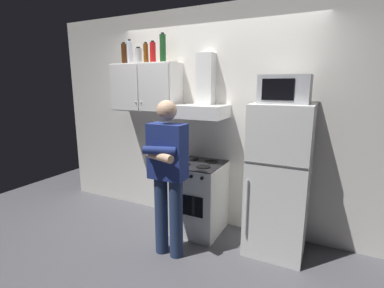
% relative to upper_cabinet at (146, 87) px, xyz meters
% --- Properties ---
extents(ground_plane, '(7.00, 7.00, 0.00)m').
position_rel_upper_cabinet_xyz_m(ground_plane, '(0.85, -0.37, -1.75)').
color(ground_plane, '#4C4C51').
extents(back_wall_tiled, '(4.80, 0.10, 2.70)m').
position_rel_upper_cabinet_xyz_m(back_wall_tiled, '(0.85, 0.23, -0.40)').
color(back_wall_tiled, silver).
rests_on(back_wall_tiled, ground_plane).
extents(upper_cabinet, '(0.90, 0.37, 0.60)m').
position_rel_upper_cabinet_xyz_m(upper_cabinet, '(0.00, 0.00, 0.00)').
color(upper_cabinet, white).
extents(stove_oven, '(0.60, 0.62, 0.87)m').
position_rel_upper_cabinet_xyz_m(stove_oven, '(0.80, -0.13, -1.32)').
color(stove_oven, white).
rests_on(stove_oven, ground_plane).
extents(range_hood, '(0.60, 0.44, 0.75)m').
position_rel_upper_cabinet_xyz_m(range_hood, '(0.80, 0.00, -0.15)').
color(range_hood, white).
extents(refrigerator, '(0.60, 0.62, 1.60)m').
position_rel_upper_cabinet_xyz_m(refrigerator, '(1.75, -0.12, -0.95)').
color(refrigerator, white).
rests_on(refrigerator, ground_plane).
extents(microwave, '(0.48, 0.37, 0.28)m').
position_rel_upper_cabinet_xyz_m(microwave, '(1.75, -0.11, -0.01)').
color(microwave, '#B7BABF').
rests_on(microwave, refrigerator).
extents(person_standing, '(0.38, 0.33, 1.64)m').
position_rel_upper_cabinet_xyz_m(person_standing, '(0.75, -0.73, -0.85)').
color(person_standing, navy).
rests_on(person_standing, ground_plane).
extents(bottle_soda_red, '(0.07, 0.07, 0.26)m').
position_rel_upper_cabinet_xyz_m(bottle_soda_red, '(0.14, -0.03, 0.42)').
color(bottle_soda_red, red).
rests_on(bottle_soda_red, upper_cabinet).
extents(bottle_vodka_clear, '(0.07, 0.07, 0.30)m').
position_rel_upper_cabinet_xyz_m(bottle_vodka_clear, '(-0.23, -0.01, 0.44)').
color(bottle_vodka_clear, silver).
rests_on(bottle_vodka_clear, upper_cabinet).
extents(bottle_canister_steel, '(0.09, 0.09, 0.21)m').
position_rel_upper_cabinet_xyz_m(bottle_canister_steel, '(-0.13, 0.04, 0.40)').
color(bottle_canister_steel, '#B2B5BA').
rests_on(bottle_canister_steel, upper_cabinet).
extents(bottle_beer_brown, '(0.06, 0.06, 0.26)m').
position_rel_upper_cabinet_xyz_m(bottle_beer_brown, '(0.01, 0.01, 0.42)').
color(bottle_beer_brown, brown).
rests_on(bottle_beer_brown, upper_cabinet).
extents(bottle_wine_green, '(0.08, 0.08, 0.35)m').
position_rel_upper_cabinet_xyz_m(bottle_wine_green, '(0.25, 0.03, 0.47)').
color(bottle_wine_green, '#19471E').
rests_on(bottle_wine_green, upper_cabinet).
extents(bottle_rum_dark, '(0.07, 0.07, 0.27)m').
position_rel_upper_cabinet_xyz_m(bottle_rum_dark, '(-0.32, -0.02, 0.43)').
color(bottle_rum_dark, '#47230F').
rests_on(bottle_rum_dark, upper_cabinet).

